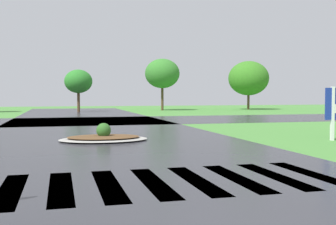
{
  "coord_description": "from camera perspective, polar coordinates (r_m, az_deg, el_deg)",
  "views": [
    {
      "loc": [
        -1.8,
        -4.03,
        1.77
      ],
      "look_at": [
        1.56,
        8.76,
        1.19
      ],
      "focal_mm": 44.08,
      "sensor_mm": 36.0,
      "label": 1
    }
  ],
  "objects": [
    {
      "name": "asphalt_roadway",
      "position": [
        14.26,
        -7.38,
        -4.64
      ],
      "size": [
        10.31,
        80.0,
        0.01
      ],
      "primitive_type": "cube",
      "color": "#2B2B30",
      "rests_on": "ground"
    },
    {
      "name": "asphalt_cross_road",
      "position": [
        28.25,
        -11.04,
        -1.14
      ],
      "size": [
        90.0,
        9.28,
        0.01
      ],
      "primitive_type": "cube",
      "color": "#2B2B30",
      "rests_on": "ground"
    },
    {
      "name": "crosswalk_stripes",
      "position": [
        8.4,
        -2.04,
        -9.63
      ],
      "size": [
        7.65,
        3.04,
        0.01
      ],
      "color": "white",
      "rests_on": "ground"
    },
    {
      "name": "median_island",
      "position": [
        16.02,
        -8.89,
        -3.43
      ],
      "size": [
        3.38,
        2.35,
        0.68
      ],
      "color": "#9E9B93",
      "rests_on": "ground"
    },
    {
      "name": "background_treeline",
      "position": [
        44.63,
        -8.51,
        5.08
      ],
      "size": [
        45.55,
        5.69,
        5.95
      ],
      "color": "#4C3823",
      "rests_on": "ground"
    }
  ]
}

